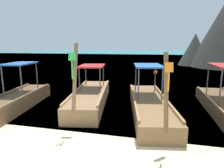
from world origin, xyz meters
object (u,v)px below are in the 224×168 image
at_px(longtail_boat_orange_ribbon, 149,105).
at_px(mooring_buoy_near, 156,73).
at_px(longtail_boat_green_ribbon, 90,97).
at_px(longtail_boat_yellow_ribbon, 15,101).

bearing_deg(longtail_boat_orange_ribbon, mooring_buoy_near, 89.77).
height_order(longtail_boat_green_ribbon, longtail_boat_orange_ribbon, longtail_boat_green_ribbon).
xyz_separation_m(longtail_boat_yellow_ribbon, mooring_buoy_near, (5.92, 12.27, -0.17)).
height_order(longtail_boat_yellow_ribbon, longtail_boat_orange_ribbon, longtail_boat_yellow_ribbon).
bearing_deg(longtail_boat_yellow_ribbon, longtail_boat_green_ribbon, 24.93).
relative_size(longtail_boat_yellow_ribbon, longtail_boat_orange_ribbon, 0.89).
bearing_deg(longtail_boat_orange_ribbon, longtail_boat_yellow_ribbon, -171.34).
bearing_deg(mooring_buoy_near, longtail_boat_green_ribbon, -104.79).
relative_size(longtail_boat_orange_ribbon, mooring_buoy_near, 15.44).
xyz_separation_m(longtail_boat_green_ribbon, mooring_buoy_near, (2.86, 10.85, -0.17)).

